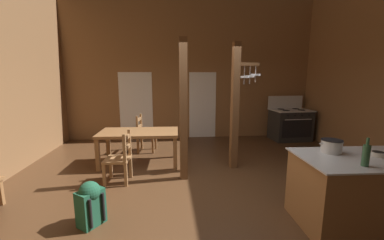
{
  "coord_description": "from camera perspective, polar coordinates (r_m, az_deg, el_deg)",
  "views": [
    {
      "loc": [
        -0.65,
        -3.65,
        1.92
      ],
      "look_at": [
        -0.25,
        0.7,
        1.13
      ],
      "focal_mm": 22.55,
      "sensor_mm": 36.0,
      "label": 1
    }
  ],
  "objects": [
    {
      "name": "ground_plane",
      "position": [
        4.2,
        4.46,
        -17.8
      ],
      "size": [
        8.3,
        8.49,
        0.1
      ],
      "primitive_type": "cube",
      "color": "#4C301C"
    },
    {
      "name": "wall_back",
      "position": [
        7.6,
        -0.38,
        11.79
      ],
      "size": [
        8.3,
        0.14,
        4.25
      ],
      "primitive_type": "cube",
      "color": "brown",
      "rests_on": "ground_plane"
    },
    {
      "name": "glazed_door_back_left",
      "position": [
        7.62,
        -13.08,
        3.24
      ],
      "size": [
        1.0,
        0.01,
        2.05
      ],
      "primitive_type": "cube",
      "color": "white",
      "rests_on": "ground_plane"
    },
    {
      "name": "glazed_panel_back_right",
      "position": [
        7.61,
        2.5,
        3.49
      ],
      "size": [
        0.84,
        0.01,
        2.05
      ],
      "primitive_type": "cube",
      "color": "white",
      "rests_on": "ground_plane"
    },
    {
      "name": "kitchen_island",
      "position": [
        4.07,
        38.09,
        -13.07
      ],
      "size": [
        2.19,
        1.02,
        0.92
      ],
      "color": "olive",
      "rests_on": "ground_plane"
    },
    {
      "name": "stove_range",
      "position": [
        7.96,
        22.15,
        -0.92
      ],
      "size": [
        1.19,
        0.88,
        1.32
      ],
      "color": "black",
      "rests_on": "ground_plane"
    },
    {
      "name": "support_post_with_pot_rack",
      "position": [
        5.06,
        10.52,
        4.16
      ],
      "size": [
        0.61,
        0.27,
        2.6
      ],
      "color": "brown",
      "rests_on": "ground_plane"
    },
    {
      "name": "support_post_center",
      "position": [
        4.4,
        -2.02,
        2.1
      ],
      "size": [
        0.14,
        0.14,
        2.6
      ],
      "color": "brown",
      "rests_on": "ground_plane"
    },
    {
      "name": "dining_table",
      "position": [
        5.43,
        -12.4,
        -3.53
      ],
      "size": [
        1.72,
        0.95,
        0.74
      ],
      "color": "olive",
      "rests_on": "ground_plane"
    },
    {
      "name": "ladderback_chair_near_window",
      "position": [
        4.64,
        -16.62,
        -8.67
      ],
      "size": [
        0.47,
        0.47,
        0.95
      ],
      "color": "#9E7044",
      "rests_on": "ground_plane"
    },
    {
      "name": "ladderback_chair_by_post",
      "position": [
        6.37,
        -11.11,
        -3.28
      ],
      "size": [
        0.5,
        0.5,
        0.95
      ],
      "color": "#9E7044",
      "rests_on": "ground_plane"
    },
    {
      "name": "backpack",
      "position": [
        3.56,
        -22.91,
        -17.46
      ],
      "size": [
        0.39,
        0.39,
        0.6
      ],
      "color": "#1E5138",
      "rests_on": "ground_plane"
    },
    {
      "name": "stockpot_on_counter",
      "position": [
        3.71,
        30.1,
        -5.36
      ],
      "size": [
        0.33,
        0.26,
        0.17
      ],
      "color": "silver",
      "rests_on": "kitchen_island"
    },
    {
      "name": "mixing_bowl_on_counter",
      "position": [
        3.88,
        37.72,
        -6.41
      ],
      "size": [
        0.17,
        0.17,
        0.06
      ],
      "color": "silver",
      "rests_on": "kitchen_island"
    },
    {
      "name": "bottle_tall_on_counter",
      "position": [
        3.37,
        35.88,
        -6.7
      ],
      "size": [
        0.08,
        0.08,
        0.33
      ],
      "color": "#2D5638",
      "rests_on": "kitchen_island"
    }
  ]
}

